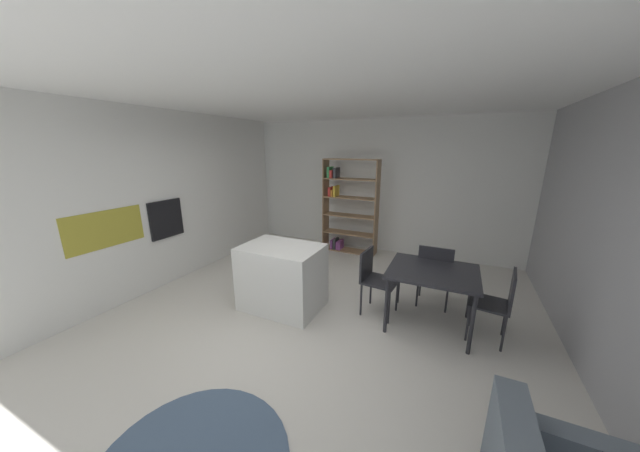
# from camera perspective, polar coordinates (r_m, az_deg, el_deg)

# --- Properties ---
(ground_plane) EXTENTS (8.95, 8.95, 0.00)m
(ground_plane) POSITION_cam_1_polar(r_m,az_deg,el_deg) (4.14, -4.87, -17.48)
(ground_plane) COLOR beige
(ceiling_slab) EXTENTS (6.33, 6.52, 0.06)m
(ceiling_slab) POSITION_cam_1_polar(r_m,az_deg,el_deg) (3.55, -5.98, 25.09)
(ceiling_slab) COLOR white
(ceiling_slab) RESTS_ON ground_plane
(back_partition) EXTENTS (6.33, 0.06, 2.81)m
(back_partition) POSITION_cam_1_polar(r_m,az_deg,el_deg) (6.53, 9.30, 7.68)
(back_partition) COLOR silver
(back_partition) RESTS_ON ground_plane
(right_partition_gray) EXTENTS (0.06, 6.52, 2.81)m
(right_partition_gray) POSITION_cam_1_polar(r_m,az_deg,el_deg) (3.38, 47.72, -3.91)
(right_partition_gray) COLOR #9E9EA3
(right_partition_gray) RESTS_ON ground_plane
(tall_cabinet_run_left) EXTENTS (0.62, 5.88, 2.81)m
(tall_cabinet_run_left) POSITION_cam_1_polar(r_m,az_deg,el_deg) (5.53, -31.21, 4.41)
(tall_cabinet_run_left) COLOR silver
(tall_cabinet_run_left) RESTS_ON ground_plane
(cabinet_niche_splashback) EXTENTS (0.01, 1.01, 0.51)m
(cabinet_niche_splashback) POSITION_cam_1_polar(r_m,az_deg,el_deg) (4.92, -36.36, -0.51)
(cabinet_niche_splashback) COLOR #9E932D
(cabinet_niche_splashback) RESTS_ON ground_plane
(built_in_oven) EXTENTS (0.06, 0.58, 0.61)m
(built_in_oven) POSITION_cam_1_polar(r_m,az_deg,el_deg) (5.38, -27.85, 1.26)
(built_in_oven) COLOR black
(built_in_oven) RESTS_ON ground_plane
(kitchen_island) EXTENTS (1.09, 0.78, 0.91)m
(kitchen_island) POSITION_cam_1_polar(r_m,az_deg,el_deg) (4.22, -7.41, -9.83)
(kitchen_island) COLOR silver
(kitchen_island) RESTS_ON ground_plane
(open_bookshelf) EXTENTS (1.17, 0.32, 2.00)m
(open_bookshelf) POSITION_cam_1_polar(r_m,az_deg,el_deg) (6.31, 5.17, 3.83)
(open_bookshelf) COLOR #997551
(open_bookshelf) RESTS_ON ground_plane
(dining_table) EXTENTS (1.05, 0.91, 0.76)m
(dining_table) POSITION_cam_1_polar(r_m,az_deg,el_deg) (3.93, 21.12, -9.10)
(dining_table) COLOR #232328
(dining_table) RESTS_ON ground_plane
(dining_chair_far) EXTENTS (0.45, 0.41, 0.93)m
(dining_chair_far) POSITION_cam_1_polar(r_m,az_deg,el_deg) (4.42, 21.50, -8.16)
(dining_chair_far) COLOR #232328
(dining_chair_far) RESTS_ON ground_plane
(dining_chair_window_side) EXTENTS (0.47, 0.46, 0.89)m
(dining_chair_window_side) POSITION_cam_1_polar(r_m,az_deg,el_deg) (4.02, 31.66, -12.18)
(dining_chair_window_side) COLOR #232328
(dining_chair_window_side) RESTS_ON ground_plane
(dining_chair_island_side) EXTENTS (0.48, 0.46, 0.89)m
(dining_chair_island_side) POSITION_cam_1_polar(r_m,az_deg,el_deg) (4.09, 10.47, -9.45)
(dining_chair_island_side) COLOR #232328
(dining_chair_island_side) RESTS_ON ground_plane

